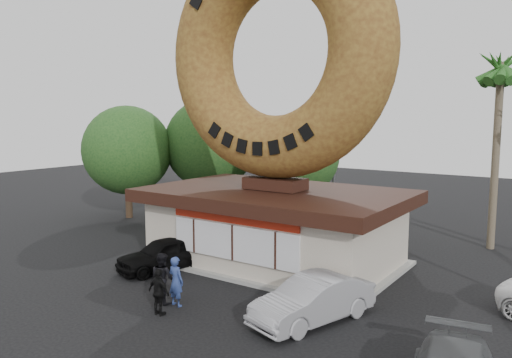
{
  "coord_description": "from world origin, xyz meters",
  "views": [
    {
      "loc": [
        11.6,
        -12.26,
        6.51
      ],
      "look_at": [
        0.36,
        4.0,
        3.99
      ],
      "focal_mm": 35.0,
      "sensor_mm": 36.0,
      "label": 1
    }
  ],
  "objects_px": {
    "donut_shop": "(275,223)",
    "car_silver": "(313,300)",
    "person_center": "(162,278)",
    "giant_donut": "(276,54)",
    "person_left": "(176,281)",
    "car_black": "(164,254)",
    "street_lamp": "(336,148)",
    "person_right": "(159,292)"
  },
  "relations": [
    {
      "from": "giant_donut",
      "to": "person_right",
      "type": "xyz_separation_m",
      "value": [
        0.08,
        -7.16,
        -8.33
      ]
    },
    {
      "from": "donut_shop",
      "to": "giant_donut",
      "type": "bearing_deg",
      "value": 90.0
    },
    {
      "from": "person_left",
      "to": "person_right",
      "type": "relative_size",
      "value": 1.12
    },
    {
      "from": "person_center",
      "to": "person_left",
      "type": "bearing_deg",
      "value": -167.56
    },
    {
      "from": "donut_shop",
      "to": "car_silver",
      "type": "distance_m",
      "value": 6.61
    },
    {
      "from": "giant_donut",
      "to": "person_right",
      "type": "relative_size",
      "value": 6.84
    },
    {
      "from": "giant_donut",
      "to": "person_left",
      "type": "height_order",
      "value": "giant_donut"
    },
    {
      "from": "donut_shop",
      "to": "giant_donut",
      "type": "xyz_separation_m",
      "value": [
        0.0,
        0.02,
        7.34
      ]
    },
    {
      "from": "person_center",
      "to": "person_right",
      "type": "distance_m",
      "value": 1.12
    },
    {
      "from": "car_black",
      "to": "person_left",
      "type": "bearing_deg",
      "value": -21.38
    },
    {
      "from": "giant_donut",
      "to": "person_right",
      "type": "height_order",
      "value": "giant_donut"
    },
    {
      "from": "giant_donut",
      "to": "street_lamp",
      "type": "bearing_deg",
      "value": 100.51
    },
    {
      "from": "person_left",
      "to": "person_right",
      "type": "xyz_separation_m",
      "value": [
        0.12,
        -0.91,
        -0.09
      ]
    },
    {
      "from": "car_silver",
      "to": "donut_shop",
      "type": "bearing_deg",
      "value": 150.59
    },
    {
      "from": "person_left",
      "to": "person_center",
      "type": "height_order",
      "value": "person_center"
    },
    {
      "from": "donut_shop",
      "to": "person_center",
      "type": "distance_m",
      "value": 6.38
    },
    {
      "from": "giant_donut",
      "to": "person_left",
      "type": "bearing_deg",
      "value": -90.34
    },
    {
      "from": "car_black",
      "to": "car_silver",
      "type": "xyz_separation_m",
      "value": [
        7.73,
        -1.18,
        0.03
      ]
    },
    {
      "from": "giant_donut",
      "to": "car_black",
      "type": "relative_size",
      "value": 2.62
    },
    {
      "from": "person_right",
      "to": "person_left",
      "type": "bearing_deg",
      "value": -81.05
    },
    {
      "from": "person_center",
      "to": "person_right",
      "type": "xyz_separation_m",
      "value": [
        0.71,
        -0.86,
        -0.12
      ]
    },
    {
      "from": "donut_shop",
      "to": "street_lamp",
      "type": "relative_size",
      "value": 1.4
    },
    {
      "from": "person_right",
      "to": "car_black",
      "type": "xyz_separation_m",
      "value": [
        -3.34,
        3.58,
        -0.09
      ]
    },
    {
      "from": "giant_donut",
      "to": "person_left",
      "type": "distance_m",
      "value": 10.34
    },
    {
      "from": "giant_donut",
      "to": "car_black",
      "type": "xyz_separation_m",
      "value": [
        -3.26,
        -3.59,
        -8.42
      ]
    },
    {
      "from": "person_center",
      "to": "giant_donut",
      "type": "bearing_deg",
      "value": -88.71
    },
    {
      "from": "person_center",
      "to": "person_right",
      "type": "bearing_deg",
      "value": 136.46
    },
    {
      "from": "street_lamp",
      "to": "car_silver",
      "type": "relative_size",
      "value": 1.84
    },
    {
      "from": "person_center",
      "to": "street_lamp",
      "type": "bearing_deg",
      "value": -78.72
    },
    {
      "from": "person_left",
      "to": "car_black",
      "type": "height_order",
      "value": "person_left"
    },
    {
      "from": "giant_donut",
      "to": "car_silver",
      "type": "bearing_deg",
      "value": -46.86
    },
    {
      "from": "donut_shop",
      "to": "street_lamp",
      "type": "xyz_separation_m",
      "value": [
        -1.86,
        10.02,
        2.72
      ]
    },
    {
      "from": "person_center",
      "to": "person_right",
      "type": "height_order",
      "value": "person_center"
    },
    {
      "from": "donut_shop",
      "to": "person_center",
      "type": "xyz_separation_m",
      "value": [
        -0.63,
        -6.29,
        -0.87
      ]
    },
    {
      "from": "person_left",
      "to": "car_silver",
      "type": "relative_size",
      "value": 0.4
    },
    {
      "from": "street_lamp",
      "to": "person_left",
      "type": "xyz_separation_m",
      "value": [
        1.82,
        -16.25,
        -3.61
      ]
    },
    {
      "from": "donut_shop",
      "to": "car_black",
      "type": "bearing_deg",
      "value": -132.38
    },
    {
      "from": "person_left",
      "to": "car_silver",
      "type": "xyz_separation_m",
      "value": [
        4.5,
        1.48,
        -0.15
      ]
    },
    {
      "from": "giant_donut",
      "to": "person_right",
      "type": "bearing_deg",
      "value": -89.37
    },
    {
      "from": "donut_shop",
      "to": "car_silver",
      "type": "xyz_separation_m",
      "value": [
        4.47,
        -4.75,
        -1.05
      ]
    },
    {
      "from": "person_left",
      "to": "car_silver",
      "type": "distance_m",
      "value": 4.74
    },
    {
      "from": "donut_shop",
      "to": "street_lamp",
      "type": "height_order",
      "value": "street_lamp"
    }
  ]
}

